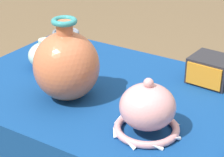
# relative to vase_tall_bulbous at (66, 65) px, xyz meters

# --- Properties ---
(display_table) EXTENTS (1.26, 0.74, 0.78)m
(display_table) POSITION_rel_vase_tall_bulbous_xyz_m (0.19, 0.10, -0.20)
(display_table) COLOR brown
(display_table) RESTS_ON ground_plane
(vase_tall_bulbous) EXTENTS (0.22, 0.22, 0.28)m
(vase_tall_bulbous) POSITION_rel_vase_tall_bulbous_xyz_m (0.00, 0.00, 0.00)
(vase_tall_bulbous) COLOR #BC6642
(vase_tall_bulbous) RESTS_ON display_table
(vase_dome_bell) EXTENTS (0.21, 0.21, 0.18)m
(vase_dome_bell) POSITION_rel_vase_tall_bulbous_xyz_m (0.33, -0.05, -0.05)
(vase_dome_bell) COLOR #D19399
(vase_dome_bell) RESTS_ON display_table
(mosaic_tile_box) EXTENTS (0.15, 0.14, 0.10)m
(mosaic_tile_box) POSITION_rel_vase_tall_bulbous_xyz_m (0.36, 0.37, -0.07)
(mosaic_tile_box) COLOR #232328
(mosaic_tile_box) RESTS_ON display_table
(jar_round_celadon) EXTENTS (0.14, 0.14, 0.11)m
(jar_round_celadon) POSITION_rel_vase_tall_bulbous_xyz_m (-0.22, 0.15, -0.07)
(jar_round_celadon) COLOR #A8CCB7
(jar_round_celadon) RESTS_ON display_table
(cup_wide_slate) EXTENTS (0.11, 0.11, 0.09)m
(cup_wide_slate) POSITION_rel_vase_tall_bulbous_xyz_m (-0.25, 0.31, -0.07)
(cup_wide_slate) COLOR slate
(cup_wide_slate) RESTS_ON display_table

